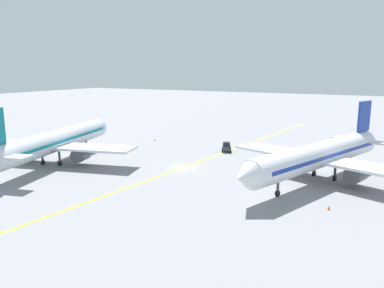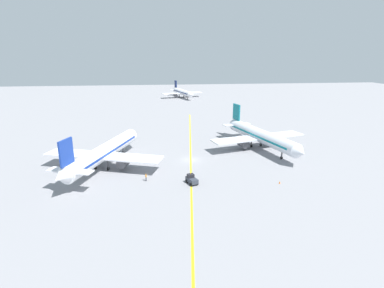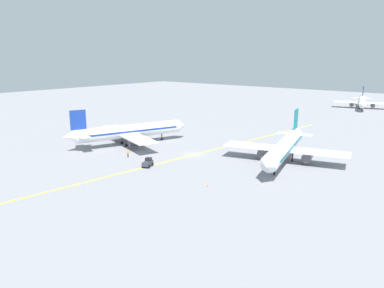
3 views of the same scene
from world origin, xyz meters
The scene contains 8 objects.
ground_plane centered at (0.00, 0.00, 0.00)m, with size 400.00×400.00×0.00m, color gray.
apron_yellow_centreline centered at (0.00, 0.00, 0.00)m, with size 0.40×120.00×0.01m, color yellow.
airplane_at_gate centered at (-20.68, -2.68, 3.71)m, with size 28.14×34.47×10.60m.
airplane_adjacent_stand centered at (20.48, 7.50, 3.71)m, with size 28.41×35.08×10.60m.
baggage_tug_dark centered at (-1.49, -14.37, 0.90)m, with size 2.61×3.34×2.11m.
ground_crew_worker centered at (-10.87, -11.86, 0.91)m, with size 0.26×0.58×1.68m.
traffic_cone_near_nose centered at (-23.72, 8.54, 0.28)m, with size 0.32×0.32×0.55m, color orange.
traffic_cone_mid_apron centered at (16.58, -16.57, 0.28)m, with size 0.32×0.32×0.55m, color orange.
Camera 1 is at (-28.88, 51.19, 15.58)m, focal length 35.00 mm.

